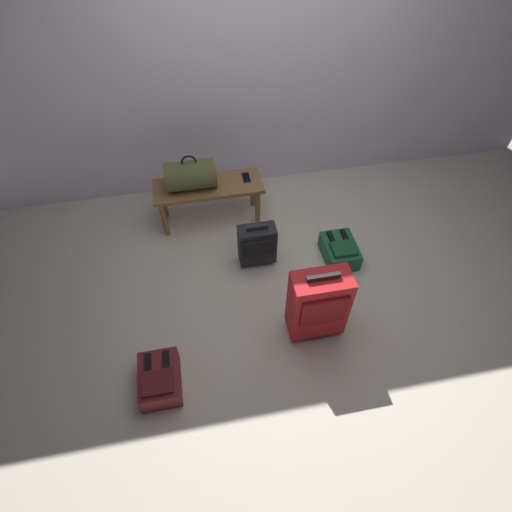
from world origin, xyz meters
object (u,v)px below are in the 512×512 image
backpack_green (340,251)px  suitcase_small_charcoal (257,244)px  backpack_maroon (160,379)px  bench (209,191)px  duffel_bag_olive (191,175)px  suitcase_upright_red (318,304)px  cell_phone (246,177)px

backpack_green → suitcase_small_charcoal: bearing=173.4°
suitcase_small_charcoal → backpack_maroon: 1.35m
bench → suitcase_small_charcoal: (0.34, -0.64, -0.12)m
duffel_bag_olive → suitcase_small_charcoal: 0.86m
bench → suitcase_upright_red: 1.54m
duffel_bag_olive → suitcase_small_charcoal: bearing=-53.1°
bench → cell_phone: size_ratio=6.94×
bench → duffel_bag_olive: size_ratio=2.27×
bench → duffel_bag_olive: 0.24m
bench → cell_phone: 0.37m
bench → backpack_green: 1.32m
cell_phone → suitcase_small_charcoal: 0.70m
suitcase_upright_red → backpack_green: suitcase_upright_red is taller
bench → cell_phone: cell_phone is taller
cell_phone → backpack_green: bearing=-46.7°
bench → cell_phone: bearing=5.6°
cell_phone → suitcase_upright_red: (0.28, -1.43, -0.08)m
bench → suitcase_small_charcoal: 0.73m
suitcase_upright_red → suitcase_small_charcoal: bearing=111.9°
cell_phone → bench: bearing=-174.4°
bench → backpack_green: (1.08, -0.72, -0.27)m
backpack_maroon → backpack_green: same height
bench → suitcase_small_charcoal: bearing=-62.1°
bench → suitcase_upright_red: bearing=-65.3°
suitcase_small_charcoal → backpack_green: bearing=-6.6°
cell_phone → backpack_green: size_ratio=0.38×
suitcase_small_charcoal → bench: bearing=117.9°
suitcase_small_charcoal → backpack_green: 0.76m
cell_phone → suitcase_upright_red: suitcase_upright_red is taller
bench → suitcase_upright_red: suitcase_upright_red is taller
bench → backpack_maroon: (-0.55, -1.64, -0.27)m
cell_phone → duffel_bag_olive: bearing=-176.0°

